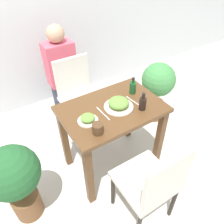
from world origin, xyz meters
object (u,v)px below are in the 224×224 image
Objects in this scene: potted_plant_right at (158,85)px; person_figure at (62,73)px; food_plate at (119,104)px; condiment_bottle at (143,103)px; chair_near at (153,183)px; chair_far at (78,93)px; sauce_bottle at (133,87)px; side_plate at (88,119)px; drink_cup at (98,129)px; potted_plant_left at (15,178)px.

potted_plant_right is 0.67× the size of person_figure.
condiment_bottle is (0.16, -0.13, 0.02)m from food_plate.
chair_near is 3.57× the size of food_plate.
condiment_bottle is (0.22, -0.84, 0.31)m from chair_far.
chair_far reaches higher than potted_plant_right.
sauce_bottle and condiment_bottle have the same top height.
chair_near is 1.35m from potted_plant_right.
chair_far is 1.16× the size of potted_plant_right.
chair_near is 1.73m from person_figure.
condiment_bottle reaches higher than side_plate.
chair_near is at bearing -91.93° from chair_far.
potted_plant_left is at bearing 167.23° from drink_cup.
potted_plant_left is 1.43m from person_figure.
side_plate is at bearing -101.29° from person_figure.
chair_far is at bearing 116.12° from sauce_bottle.
chair_far is 10.54× the size of drink_cup.
condiment_bottle is at bearing -107.74° from sauce_bottle.
side_plate is 0.70m from potted_plant_left.
chair_far is 3.57× the size of food_plate.
condiment_bottle is at bearing -143.69° from potted_plant_right.
sauce_bottle is 1.23m from potted_plant_left.
sauce_bottle is 0.14× the size of person_figure.
potted_plant_right is at bearing 18.51° from side_plate.
sauce_bottle is (0.34, 0.72, 0.31)m from chair_near.
sauce_bottle is (0.23, 0.11, 0.02)m from food_plate.
drink_cup is at bearing -12.77° from potted_plant_left.
chair_far is at bearing 104.69° from condiment_bottle.
potted_plant_right is (0.66, 0.49, -0.32)m from condiment_bottle.
person_figure is (-0.31, 1.01, -0.24)m from sauce_bottle.
potted_plant_left is (-1.18, -0.13, -0.32)m from sauce_bottle.
drink_cup is 0.60m from sauce_bottle.
potted_plant_right is (1.12, 0.53, -0.30)m from drink_cup.
potted_plant_left is at bearing -127.32° from person_figure.
drink_cup is at bearing -66.66° from chair_near.
chair_far is at bearing 95.15° from food_plate.
chair_near is at bearing -118.46° from condiment_bottle.
chair_near reaches higher than potted_plant_right.
food_plate is at bearing -156.20° from potted_plant_right.
chair_far is at bearing 74.91° from drink_cup.
condiment_bottle is at bearing -118.46° from chair_near.
condiment_bottle reaches higher than chair_far.
drink_cup is 0.46m from condiment_bottle.
condiment_bottle reaches higher than chair_near.
drink_cup is 1.32m from person_figure.
person_figure reaches higher than chair_far.
sauce_bottle is 0.22× the size of potted_plant_left.
chair_near is 1.15× the size of potted_plant_left.
chair_far is 0.77m from food_plate.
person_figure is at bearing 78.71° from side_plate.
chair_far is 1.15× the size of potted_plant_left.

